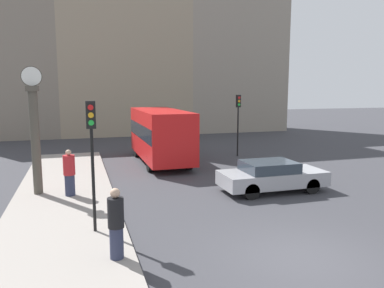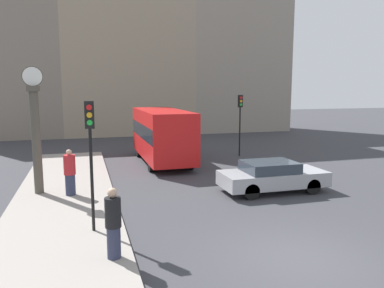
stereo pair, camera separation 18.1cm
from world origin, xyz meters
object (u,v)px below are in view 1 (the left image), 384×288
bus_distant (160,133)px  traffic_light_far (238,113)px  pedestrian_red_top (69,173)px  sedan_car (272,176)px  pedestrian_black_jacket (116,224)px  street_clock (35,133)px  traffic_light_near (92,139)px

bus_distant → traffic_light_far: (5.06, 0.65, 1.03)m
traffic_light_far → pedestrian_red_top: size_ratio=2.15×
sedan_car → pedestrian_black_jacket: pedestrian_black_jacket is taller
bus_distant → traffic_light_far: bearing=7.4°
street_clock → pedestrian_black_jacket: (2.34, -6.61, -1.50)m
sedan_car → traffic_light_far: traffic_light_far is taller
traffic_light_near → pedestrian_red_top: traffic_light_near is taller
traffic_light_far → pedestrian_red_top: (-9.91, -6.65, -1.71)m
street_clock → bus_distant: bearing=41.5°
sedan_car → pedestrian_red_top: (-7.90, 1.28, 0.36)m
sedan_car → traffic_light_near: traffic_light_near is taller
pedestrian_red_top → traffic_light_near: bearing=-79.6°
street_clock → pedestrian_red_top: street_clock is taller
traffic_light_near → pedestrian_red_top: 4.45m
traffic_light_near → traffic_light_far: (9.17, 10.65, -0.08)m
traffic_light_near → traffic_light_far: traffic_light_near is taller
bus_distant → pedestrian_red_top: bus_distant is taller
pedestrian_black_jacket → pedestrian_red_top: bearing=101.0°
bus_distant → traffic_light_near: traffic_light_near is taller
traffic_light_near → traffic_light_far: bearing=49.3°
traffic_light_far → sedan_car: bearing=-104.2°
bus_distant → traffic_light_near: size_ratio=1.91×
pedestrian_black_jacket → pedestrian_red_top: size_ratio=0.98×
pedestrian_black_jacket → pedestrian_red_top: 6.07m
pedestrian_red_top → pedestrian_black_jacket: bearing=-79.0°
traffic_light_far → street_clock: bearing=-151.6°
pedestrian_black_jacket → traffic_light_far: bearing=55.2°
sedan_car → pedestrian_black_jacket: bearing=-145.3°
traffic_light_near → pedestrian_red_top: size_ratio=2.09×
sedan_car → street_clock: size_ratio=0.88×
sedan_car → traffic_light_near: (-7.17, -2.72, 2.15)m
sedan_car → pedestrian_black_jacket: 8.22m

